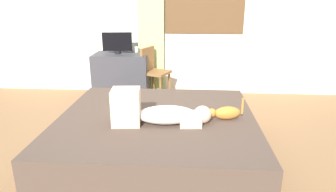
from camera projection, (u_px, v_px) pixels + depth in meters
ground_plane at (152, 157)px, 3.21m from camera, size 16.00×16.00×0.00m
back_wall_with_window at (168, 8)px, 5.04m from camera, size 6.40×0.14×2.90m
bed at (157, 138)px, 3.10m from camera, size 2.02×1.94×0.49m
person_lying at (156, 112)px, 2.82m from camera, size 0.94×0.34×0.34m
cat at (226, 113)px, 2.93m from camera, size 0.35×0.16×0.21m
desk at (122, 76)px, 5.05m from camera, size 0.90×0.56×0.74m
tv_monitor at (117, 43)px, 4.88m from camera, size 0.48×0.10×0.35m
cup at (136, 49)px, 5.08m from camera, size 0.08×0.08×0.09m
chair_by_desk at (153, 69)px, 4.90m from camera, size 0.50×0.50×0.86m
curtain_left at (151, 21)px, 5.01m from camera, size 0.44×0.06×2.50m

